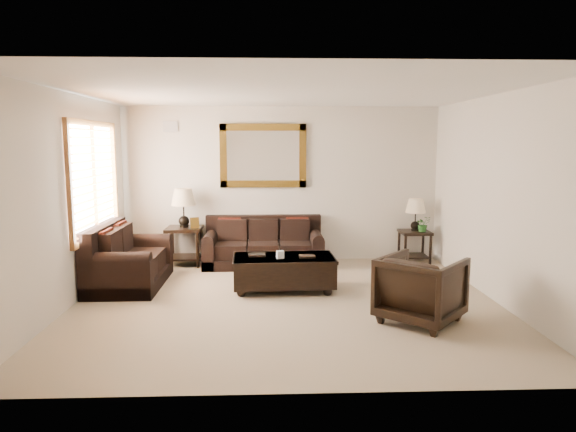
{
  "coord_description": "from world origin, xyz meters",
  "views": [
    {
      "loc": [
        -0.23,
        -6.5,
        2.06
      ],
      "look_at": [
        0.05,
        0.6,
        1.05
      ],
      "focal_mm": 32.0,
      "sensor_mm": 36.0,
      "label": 1
    }
  ],
  "objects_px": {
    "loveseat": "(126,263)",
    "armchair": "(421,286)",
    "end_table_left": "(184,215)",
    "end_table_right": "(415,221)",
    "sofa": "(264,248)",
    "coffee_table": "(284,269)"
  },
  "relations": [
    {
      "from": "sofa",
      "to": "coffee_table",
      "type": "height_order",
      "value": "sofa"
    },
    {
      "from": "loveseat",
      "to": "end_table_right",
      "type": "bearing_deg",
      "value": -74.12
    },
    {
      "from": "loveseat",
      "to": "coffee_table",
      "type": "height_order",
      "value": "loveseat"
    },
    {
      "from": "loveseat",
      "to": "armchair",
      "type": "bearing_deg",
      "value": -113.87
    },
    {
      "from": "end_table_left",
      "to": "coffee_table",
      "type": "bearing_deg",
      "value": -44.33
    },
    {
      "from": "loveseat",
      "to": "coffee_table",
      "type": "bearing_deg",
      "value": -98.28
    },
    {
      "from": "coffee_table",
      "to": "armchair",
      "type": "relative_size",
      "value": 1.7
    },
    {
      "from": "end_table_left",
      "to": "armchair",
      "type": "distance_m",
      "value": 4.39
    },
    {
      "from": "sofa",
      "to": "end_table_left",
      "type": "xyz_separation_m",
      "value": [
        -1.35,
        0.06,
        0.56
      ]
    },
    {
      "from": "end_table_right",
      "to": "armchair",
      "type": "relative_size",
      "value": 1.3
    },
    {
      "from": "sofa",
      "to": "end_table_left",
      "type": "relative_size",
      "value": 1.53
    },
    {
      "from": "end_table_left",
      "to": "coffee_table",
      "type": "distance_m",
      "value": 2.37
    },
    {
      "from": "end_table_left",
      "to": "armchair",
      "type": "relative_size",
      "value": 1.52
    },
    {
      "from": "end_table_right",
      "to": "coffee_table",
      "type": "height_order",
      "value": "end_table_right"
    },
    {
      "from": "end_table_right",
      "to": "coffee_table",
      "type": "distance_m",
      "value": 2.89
    },
    {
      "from": "loveseat",
      "to": "end_table_left",
      "type": "bearing_deg",
      "value": -27.1
    },
    {
      "from": "coffee_table",
      "to": "sofa",
      "type": "bearing_deg",
      "value": 98.48
    },
    {
      "from": "end_table_left",
      "to": "end_table_right",
      "type": "xyz_separation_m",
      "value": [
        3.98,
        0.04,
        -0.13
      ]
    },
    {
      "from": "loveseat",
      "to": "sofa",
      "type": "bearing_deg",
      "value": -58.69
    },
    {
      "from": "loveseat",
      "to": "armchair",
      "type": "xyz_separation_m",
      "value": [
        3.84,
        -1.7,
        0.1
      ]
    },
    {
      "from": "sofa",
      "to": "loveseat",
      "type": "distance_m",
      "value": 2.34
    },
    {
      "from": "sofa",
      "to": "end_table_right",
      "type": "height_order",
      "value": "end_table_right"
    }
  ]
}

